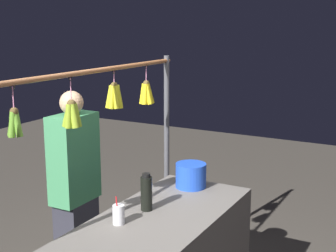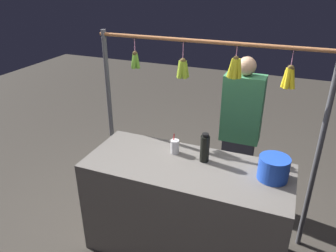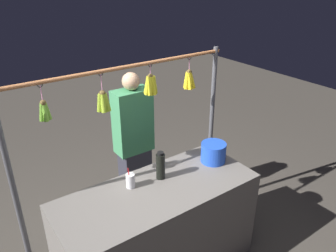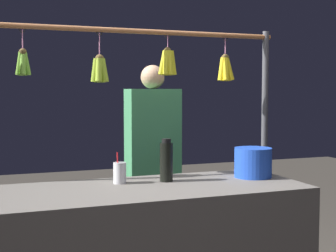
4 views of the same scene
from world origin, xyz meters
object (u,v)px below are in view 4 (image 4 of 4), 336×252
(water_bottle, at_px, (166,161))
(drink_cup, at_px, (120,173))
(blue_bucket, at_px, (253,162))
(vendor_person, at_px, (153,175))

(water_bottle, height_order, drink_cup, water_bottle)
(water_bottle, bearing_deg, drink_cup, -7.02)
(blue_bucket, distance_m, drink_cup, 0.82)
(drink_cup, bearing_deg, water_bottle, 172.98)
(water_bottle, height_order, blue_bucket, water_bottle)
(blue_bucket, relative_size, drink_cup, 1.27)
(vendor_person, bearing_deg, blue_bucket, 115.95)
(drink_cup, distance_m, vendor_person, 0.83)
(water_bottle, relative_size, drink_cup, 1.40)
(blue_bucket, bearing_deg, vendor_person, -64.05)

